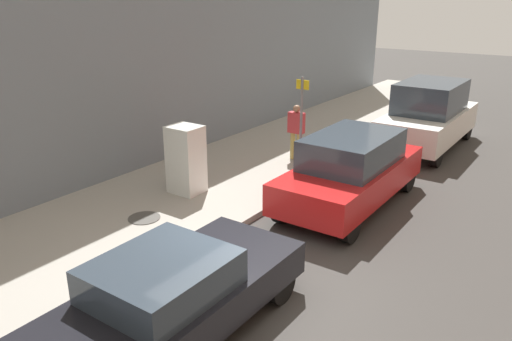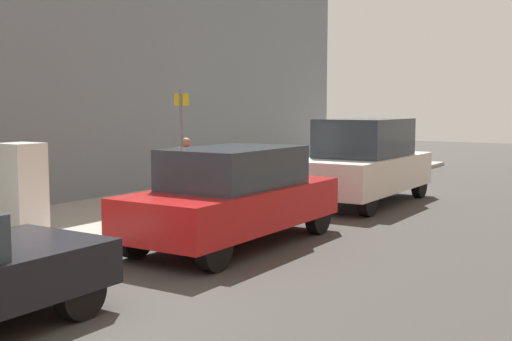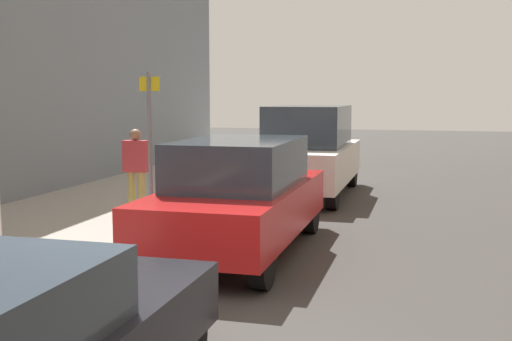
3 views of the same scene
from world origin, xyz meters
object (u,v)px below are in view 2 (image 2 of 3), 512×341
street_sign_post (181,148)px  discarded_refrigerator (20,188)px  parked_suv_red (234,195)px  parked_van_white (364,162)px  pedestrian_walking_far (186,168)px

street_sign_post → discarded_refrigerator: bearing=-124.1°
discarded_refrigerator → street_sign_post: 3.14m
street_sign_post → parked_suv_red: street_sign_post is taller
parked_suv_red → parked_van_white: (-0.00, 5.84, 0.17)m
street_sign_post → parked_suv_red: 2.07m
discarded_refrigerator → parked_van_white: bearing=65.4°
pedestrian_walking_far → parked_suv_red: (2.64, -1.93, -0.18)m
discarded_refrigerator → parked_suv_red: (3.51, 1.82, -0.08)m
discarded_refrigerator → pedestrian_walking_far: 3.85m
pedestrian_walking_far → street_sign_post: bearing=-147.4°
discarded_refrigerator → pedestrian_walking_far: bearing=76.9°
pedestrian_walking_far → parked_van_white: (2.64, 3.91, -0.01)m
pedestrian_walking_far → parked_van_white: 4.71m
pedestrian_walking_far → parked_van_white: size_ratio=0.34×
street_sign_post → pedestrian_walking_far: bearing=125.1°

